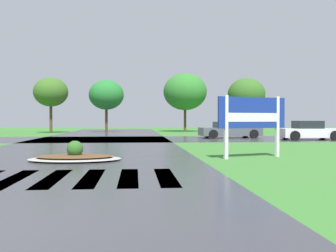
{
  "coord_description": "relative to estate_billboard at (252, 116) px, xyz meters",
  "views": [
    {
      "loc": [
        2.41,
        -4.59,
        1.42
      ],
      "look_at": [
        3.64,
        10.08,
        1.15
      ],
      "focal_mm": 41.75,
      "sensor_mm": 36.0,
      "label": 1
    }
  ],
  "objects": [
    {
      "name": "asphalt_roadway",
      "position": [
        -6.66,
        0.7,
        -1.53
      ],
      "size": [
        9.31,
        80.0,
        0.01
      ],
      "primitive_type": "cube",
      "color": "#35353A",
      "rests_on": "ground"
    },
    {
      "name": "asphalt_cross_road",
      "position": [
        -6.66,
        13.48,
        -1.53
      ],
      "size": [
        90.0,
        8.38,
        0.01
      ],
      "primitive_type": "cube",
      "color": "#35353A",
      "rests_on": "ground"
    },
    {
      "name": "crosswalk_stripes",
      "position": [
        -6.66,
        -4.43,
        -1.53
      ],
      "size": [
        6.75,
        3.12,
        0.01
      ],
      "color": "white",
      "rests_on": "ground"
    },
    {
      "name": "estate_billboard",
      "position": [
        0.0,
        0.0,
        0.0
      ],
      "size": [
        2.76,
        1.03,
        2.26
      ],
      "rotation": [
        0.0,
        0.0,
        3.48
      ],
      "color": "white",
      "rests_on": "ground"
    },
    {
      "name": "median_island",
      "position": [
        -6.3,
        -0.45,
        -1.4
      ],
      "size": [
        3.13,
        2.02,
        0.68
      ],
      "color": "#9E9B93",
      "rests_on": "ground"
    },
    {
      "name": "car_white_sedan",
      "position": [
        7.51,
        11.7,
        -0.94
      ],
      "size": [
        4.0,
        2.24,
        1.29
      ],
      "rotation": [
        0.0,
        0.0,
        -0.04
      ],
      "color": "silver",
      "rests_on": "ground"
    },
    {
      "name": "car_blue_compact",
      "position": [
        2.77,
        14.76,
        -0.96
      ],
      "size": [
        4.58,
        2.36,
        1.2
      ],
      "rotation": [
        0.0,
        0.0,
        0.06
      ],
      "color": "#4C545B",
      "rests_on": "ground"
    },
    {
      "name": "background_treeline",
      "position": [
        -9.02,
        27.83,
        2.54
      ],
      "size": [
        39.74,
        6.7,
        6.44
      ],
      "color": "#4C3823",
      "rests_on": "ground"
    }
  ]
}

